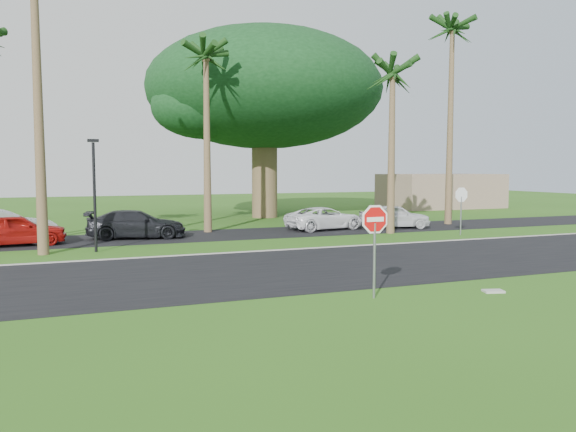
% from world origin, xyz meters
% --- Properties ---
extents(ground, '(120.00, 120.00, 0.00)m').
position_xyz_m(ground, '(0.00, 0.00, 0.00)').
color(ground, '#2B5615').
rests_on(ground, ground).
extents(road, '(120.00, 8.00, 0.02)m').
position_xyz_m(road, '(0.00, 2.00, 0.01)').
color(road, black).
rests_on(road, ground).
extents(parking_strip, '(120.00, 5.00, 0.02)m').
position_xyz_m(parking_strip, '(0.00, 12.50, 0.01)').
color(parking_strip, black).
rests_on(parking_strip, ground).
extents(curb, '(120.00, 0.12, 0.06)m').
position_xyz_m(curb, '(0.00, 6.05, 0.03)').
color(curb, gray).
rests_on(curb, ground).
extents(stop_sign_near, '(1.05, 0.07, 2.62)m').
position_xyz_m(stop_sign_near, '(0.50, -3.00, 1.77)').
color(stop_sign_near, gray).
rests_on(stop_sign_near, ground).
extents(stop_sign_far, '(1.05, 0.07, 2.62)m').
position_xyz_m(stop_sign_far, '(12.00, 8.00, 1.77)').
color(stop_sign_far, gray).
rests_on(stop_sign_far, ground).
extents(palm_center, '(5.00, 5.00, 10.50)m').
position_xyz_m(palm_center, '(0.00, 14.00, 9.16)').
color(palm_center, brown).
rests_on(palm_center, ground).
extents(palm_right_near, '(5.00, 5.00, 9.50)m').
position_xyz_m(palm_right_near, '(9.00, 10.00, 8.19)').
color(palm_right_near, brown).
rests_on(palm_right_near, ground).
extents(palm_right_far, '(5.00, 5.00, 13.00)m').
position_xyz_m(palm_right_far, '(15.00, 13.00, 11.58)').
color(palm_right_far, brown).
rests_on(palm_right_far, ground).
extents(canopy_tree, '(16.50, 16.50, 13.12)m').
position_xyz_m(canopy_tree, '(6.00, 22.00, 8.95)').
color(canopy_tree, brown).
rests_on(canopy_tree, ground).
extents(streetlight_right, '(0.45, 0.25, 4.64)m').
position_xyz_m(streetlight_right, '(-6.00, 8.50, 2.65)').
color(streetlight_right, black).
rests_on(streetlight_right, ground).
extents(building_far, '(10.00, 6.00, 3.00)m').
position_xyz_m(building_far, '(24.00, 26.00, 1.50)').
color(building_far, gray).
rests_on(building_far, ground).
extents(car_silver, '(5.11, 2.44, 1.62)m').
position_xyz_m(car_silver, '(-9.93, 12.20, 0.81)').
color(car_silver, '#B1B5B9').
rests_on(car_silver, ground).
extents(car_red, '(4.34, 2.11, 1.43)m').
position_xyz_m(car_red, '(-9.23, 11.68, 0.71)').
color(car_red, '#A0110D').
rests_on(car_red, ground).
extents(car_dark, '(5.01, 2.62, 1.38)m').
position_xyz_m(car_dark, '(-3.93, 12.54, 0.69)').
color(car_dark, black).
rests_on(car_dark, ground).
extents(car_minivan, '(4.86, 2.85, 1.27)m').
position_xyz_m(car_minivan, '(6.45, 12.80, 0.63)').
color(car_minivan, white).
rests_on(car_minivan, ground).
extents(car_pickup, '(4.31, 2.48, 1.38)m').
position_xyz_m(car_pickup, '(10.52, 12.05, 0.69)').
color(car_pickup, silver).
rests_on(car_pickup, ground).
extents(utility_slab, '(0.62, 0.49, 0.06)m').
position_xyz_m(utility_slab, '(3.95, -3.59, 0.03)').
color(utility_slab, '#A0A098').
rests_on(utility_slab, ground).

